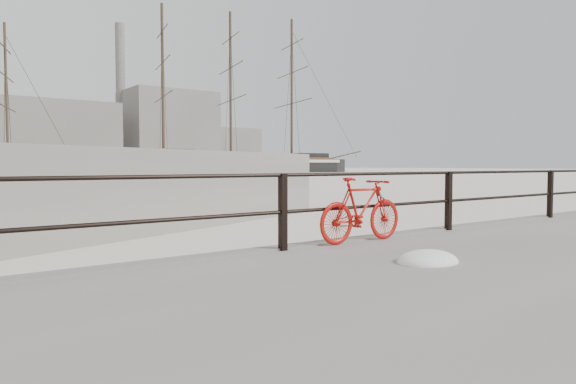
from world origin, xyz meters
TOP-DOWN VIEW (x-y plane):
  - ground at (0.00, 0.00)m, footprint 400.00×400.00m
  - guardrail at (0.00, -0.15)m, footprint 28.00×0.10m
  - bicycle at (-5.67, -0.25)m, footprint 1.55×0.25m
  - barque_black at (41.01, 83.02)m, footprint 60.84×31.85m
  - industrial_west at (20.00, 140.00)m, footprint 32.00×18.00m
  - industrial_mid at (55.00, 145.00)m, footprint 26.00×20.00m
  - industrial_east at (78.00, 150.00)m, footprint 20.00×16.00m
  - smokestack at (42.00, 150.00)m, footprint 2.80×2.80m

SIDE VIEW (x-z plane):
  - ground at x=0.00m, z-range 0.00..0.00m
  - barque_black at x=41.01m, z-range -16.49..16.49m
  - bicycle at x=-5.67m, z-range 0.35..1.29m
  - guardrail at x=0.00m, z-range 0.35..1.35m
  - industrial_east at x=78.00m, z-range 0.00..14.00m
  - industrial_west at x=20.00m, z-range 0.00..18.00m
  - industrial_mid at x=55.00m, z-range 0.00..24.00m
  - smokestack at x=42.00m, z-range 0.00..44.00m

